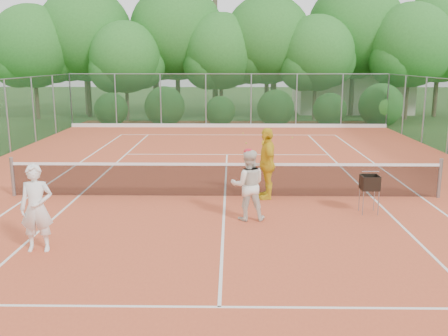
{
  "coord_description": "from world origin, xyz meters",
  "views": [
    {
      "loc": [
        0.18,
        -13.47,
        3.75
      ],
      "look_at": [
        -0.01,
        -1.2,
        1.1
      ],
      "focal_mm": 40.0,
      "sensor_mm": 36.0,
      "label": 1
    }
  ],
  "objects_px": {
    "player_yellow": "(267,163)",
    "player_center_grp": "(248,185)",
    "ball_hopper": "(370,183)",
    "player_white": "(37,208)"
  },
  "relations": [
    {
      "from": "player_yellow",
      "to": "player_center_grp",
      "type": "bearing_deg",
      "value": -24.03
    },
    {
      "from": "player_white",
      "to": "player_yellow",
      "type": "height_order",
      "value": "player_yellow"
    },
    {
      "from": "player_center_grp",
      "to": "ball_hopper",
      "type": "relative_size",
      "value": 1.8
    },
    {
      "from": "ball_hopper",
      "to": "player_yellow",
      "type": "bearing_deg",
      "value": 155.5
    },
    {
      "from": "player_white",
      "to": "player_yellow",
      "type": "distance_m",
      "value": 6.25
    },
    {
      "from": "player_white",
      "to": "ball_hopper",
      "type": "height_order",
      "value": "player_white"
    },
    {
      "from": "ball_hopper",
      "to": "player_white",
      "type": "bearing_deg",
      "value": -155.56
    },
    {
      "from": "player_white",
      "to": "player_yellow",
      "type": "bearing_deg",
      "value": 34.48
    },
    {
      "from": "player_center_grp",
      "to": "ball_hopper",
      "type": "bearing_deg",
      "value": 10.51
    },
    {
      "from": "player_yellow",
      "to": "ball_hopper",
      "type": "distance_m",
      "value": 2.82
    }
  ]
}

